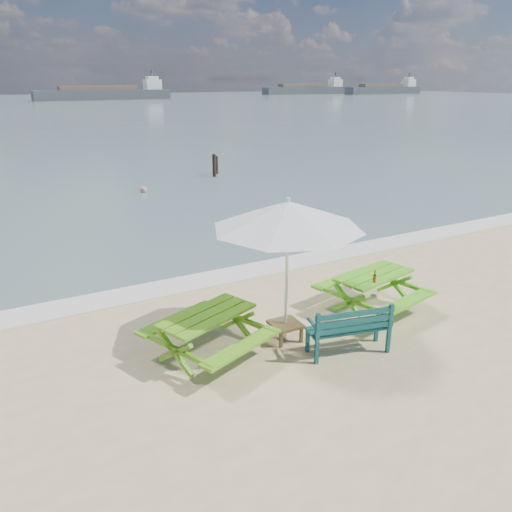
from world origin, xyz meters
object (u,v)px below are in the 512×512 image
side_table (285,331)px  patio_umbrella (288,215)px  picnic_table_left (208,336)px  swimmer (144,205)px  park_bench (348,338)px  beer_bottle (374,278)px  picnic_table_right (373,293)px

side_table → patio_umbrella: patio_umbrella is taller
picnic_table_left → patio_umbrella: size_ratio=0.86×
picnic_table_left → swimmer: size_ratio=1.41×
picnic_table_left → swimmer: picnic_table_left is taller
patio_umbrella → picnic_table_left: bearing=173.7°
patio_umbrella → swimmer: patio_umbrella is taller
park_bench → beer_bottle: bearing=31.6°
swimmer → patio_umbrella: bearing=-96.1°
picnic_table_right → patio_umbrella: patio_umbrella is taller
park_bench → patio_umbrella: 2.29m
park_bench → swimmer: 13.96m
beer_bottle → picnic_table_right: bearing=47.7°
picnic_table_left → side_table: bearing=-6.3°
side_table → beer_bottle: size_ratio=2.23×
swimmer → park_bench: bearing=-92.9°
beer_bottle → swimmer: 13.29m
picnic_table_left → side_table: 1.43m
side_table → beer_bottle: bearing=-4.6°
park_bench → side_table: park_bench is taller
side_table → picnic_table_right: bearing=4.7°
beer_bottle → swimmer: bearing=91.9°
picnic_table_left → patio_umbrella: (1.41, -0.15, 1.90)m
patio_umbrella → swimmer: (1.40, 13.06, -2.81)m
picnic_table_right → swimmer: 12.94m
picnic_table_right → park_bench: (-1.44, -1.03, -0.11)m
park_bench → swimmer: size_ratio=0.91×
park_bench → patio_umbrella: patio_umbrella is taller
picnic_table_left → beer_bottle: (3.25, -0.30, 0.49)m
picnic_table_left → picnic_table_right: bearing=0.3°
patio_umbrella → beer_bottle: 2.33m
picnic_table_right → side_table: size_ratio=4.01×
picnic_table_left → park_bench: bearing=-25.7°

